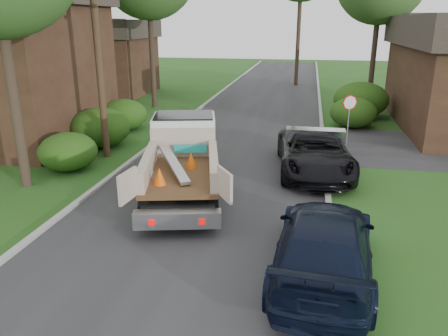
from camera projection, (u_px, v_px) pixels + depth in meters
ground at (199, 211)px, 14.00m from camera, size 120.00×120.00×0.00m
road at (244, 135)px, 23.30m from camera, size 8.00×90.00×0.02m
curb_left at (171, 131)px, 24.02m from camera, size 0.20×90.00×0.12m
curb_right at (323, 138)px, 22.55m from camera, size 0.20×90.00×0.12m
stop_sign at (349, 109)px, 20.87m from camera, size 0.71×0.32×2.48m
utility_pole at (97, 37)px, 17.97m from camera, size 2.42×1.25×10.00m
house_left_far at (104, 56)px, 35.92m from camera, size 7.56×7.56×6.00m
hedge_left_a at (68, 152)px, 17.66m from camera, size 2.34×2.34×1.53m
hedge_left_b at (100, 128)px, 20.92m from camera, size 2.86×2.86×1.87m
hedge_left_c at (124, 115)px, 24.25m from camera, size 2.60×2.60×1.70m
hedge_right_a at (353, 113)px, 24.78m from camera, size 2.60×2.60×1.70m
hedge_right_b at (361, 100)px, 27.37m from camera, size 3.38×3.38×2.21m
flatbed_truck at (183, 152)px, 15.61m from camera, size 4.09×6.89×2.45m
black_pickup at (314, 152)px, 17.36m from camera, size 3.33×6.17×1.65m
navy_suv at (324, 244)px, 10.24m from camera, size 2.64×5.69×1.61m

